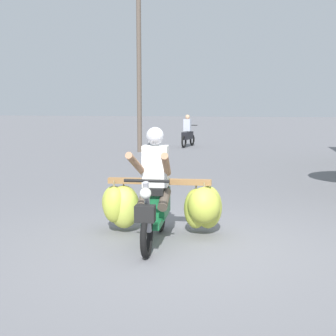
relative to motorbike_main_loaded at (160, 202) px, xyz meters
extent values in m
plane|color=slate|center=(0.40, -0.45, -0.50)|extent=(120.00, 120.00, 0.00)
torus|color=black|center=(0.02, -0.94, -0.22)|extent=(0.11, 0.56, 0.56)
torus|color=black|center=(-0.05, 0.26, -0.22)|extent=(0.11, 0.56, 0.56)
cube|color=#196638|center=(-0.01, -0.44, -0.18)|extent=(0.27, 0.57, 0.08)
cube|color=#196638|center=(-0.03, -0.04, 0.00)|extent=(0.31, 0.65, 0.36)
cube|color=black|center=(-0.03, -0.12, 0.22)|extent=(0.29, 0.61, 0.10)
cylinder|color=gray|center=(0.01, -0.88, 0.12)|extent=(0.09, 0.29, 0.69)
cylinder|color=black|center=(0.02, -0.92, 0.46)|extent=(0.56, 0.07, 0.04)
sphere|color=silver|center=(0.02, -1.00, 0.32)|extent=(0.14, 0.14, 0.14)
cube|color=black|center=(0.02, -1.04, 0.08)|extent=(0.25, 0.17, 0.20)
cube|color=#196638|center=(0.02, -0.94, 0.08)|extent=(0.12, 0.29, 0.04)
cube|color=olive|center=(-0.04, 0.11, 0.28)|extent=(1.50, 0.18, 0.08)
cube|color=olive|center=(-0.05, 0.29, 0.25)|extent=(1.35, 0.15, 0.06)
ellipsoid|color=#B3BE43|center=(0.49, 0.16, -0.11)|extent=(0.35, 0.32, 0.58)
cylinder|color=#998459|center=(0.49, 0.16, 0.22)|extent=(0.02, 0.02, 0.14)
ellipsoid|color=#BFCA4F|center=(-0.57, 0.10, -0.12)|extent=(0.47, 0.43, 0.64)
cylinder|color=#998459|center=(-0.57, 0.10, 0.23)|extent=(0.02, 0.02, 0.12)
ellipsoid|color=#B1BB41|center=(-0.68, 0.00, -0.07)|extent=(0.36, 0.33, 0.53)
cylinder|color=#998459|center=(-0.68, 0.00, 0.23)|extent=(0.02, 0.02, 0.12)
ellipsoid|color=#B4BE44|center=(0.65, 0.25, -0.10)|extent=(0.47, 0.43, 0.63)
cylinder|color=#998459|center=(0.65, 0.25, 0.23)|extent=(0.02, 0.02, 0.11)
ellipsoid|color=#B6C046|center=(-0.74, 0.17, -0.07)|extent=(0.39, 0.36, 0.50)
cylinder|color=#998459|center=(-0.74, 0.17, 0.22)|extent=(0.02, 0.02, 0.14)
ellipsoid|color=#B3BD43|center=(0.61, 0.07, -0.04)|extent=(0.59, 0.56, 0.52)
cylinder|color=#998459|center=(0.61, 0.07, 0.24)|extent=(0.02, 0.02, 0.10)
cube|color=silver|center=(-0.02, -0.24, 0.55)|extent=(0.35, 0.24, 0.56)
sphere|color=silver|center=(-0.02, -0.26, 0.96)|extent=(0.24, 0.24, 0.24)
cylinder|color=#9E7051|center=(0.19, -0.57, 0.61)|extent=(0.18, 0.72, 0.39)
cylinder|color=#9E7051|center=(-0.20, -0.59, 0.61)|extent=(0.10, 0.72, 0.39)
cylinder|color=#4C4238|center=(0.13, -0.35, 0.12)|extent=(0.15, 0.45, 0.27)
cylinder|color=#4C4238|center=(-0.15, -0.36, 0.12)|extent=(0.15, 0.45, 0.27)
torus|color=black|center=(-1.47, 14.27, -0.24)|extent=(0.18, 0.53, 0.52)
torus|color=black|center=(-1.68, 13.19, -0.24)|extent=(0.18, 0.53, 0.52)
cube|color=black|center=(-1.59, 13.63, 0.00)|extent=(0.41, 0.93, 0.32)
cylinder|color=black|center=(-1.48, 14.22, 0.42)|extent=(0.50, 0.13, 0.04)
cube|color=#B2B7C6|center=(-1.60, 13.61, 0.45)|extent=(0.33, 0.25, 0.52)
sphere|color=tan|center=(-1.59, 13.63, 0.80)|extent=(0.20, 0.20, 0.20)
cylinder|color=brown|center=(-3.13, 11.25, 2.70)|extent=(0.18, 0.18, 6.41)
camera|label=1|loc=(1.30, -6.36, 1.40)|focal=49.81mm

